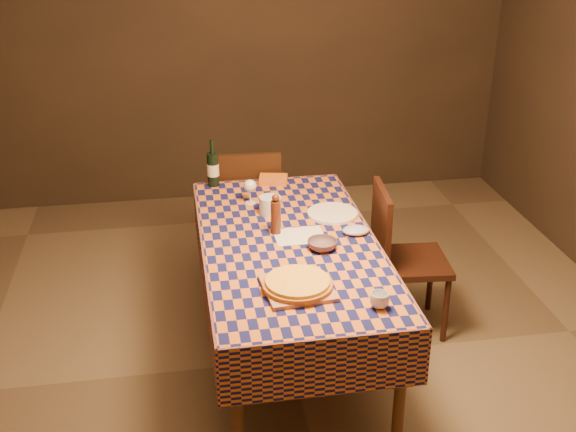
{
  "coord_description": "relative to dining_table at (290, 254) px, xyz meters",
  "views": [
    {
      "loc": [
        -0.58,
        -3.4,
        2.53
      ],
      "look_at": [
        0.0,
        0.05,
        0.9
      ],
      "focal_mm": 45.0,
      "sensor_mm": 36.0,
      "label": 1
    }
  ],
  "objects": [
    {
      "name": "room",
      "position": [
        0.0,
        0.0,
        0.66
      ],
      "size": [
        5.0,
        5.1,
        2.7
      ],
      "color": "brown",
      "rests_on": "ground"
    },
    {
      "name": "takeout_container",
      "position": [
        0.04,
        0.84,
        0.1
      ],
      "size": [
        0.2,
        0.16,
        0.04
      ],
      "primitive_type": "cube",
      "rotation": [
        0.0,
        0.0,
        -0.22
      ],
      "color": "orange",
      "rests_on": "dining_table"
    },
    {
      "name": "white_plate",
      "position": [
        0.3,
        0.3,
        0.08
      ],
      "size": [
        0.38,
        0.38,
        0.02
      ],
      "primitive_type": "cylinder",
      "rotation": [
        0.0,
        0.0,
        -0.41
      ],
      "color": "white",
      "rests_on": "dining_table"
    },
    {
      "name": "chair_far",
      "position": [
        -0.1,
        1.08,
        -0.17
      ],
      "size": [
        0.44,
        0.45,
        0.93
      ],
      "color": "black",
      "rests_on": "ground"
    },
    {
      "name": "tumbler",
      "position": [
        0.29,
        -0.71,
        0.11
      ],
      "size": [
        0.11,
        0.11,
        0.07
      ],
      "primitive_type": "imported",
      "rotation": [
        0.0,
        0.0,
        0.2
      ],
      "color": "white",
      "rests_on": "dining_table"
    },
    {
      "name": "wine_glass",
      "position": [
        -0.15,
        0.54,
        0.18
      ],
      "size": [
        0.08,
        0.08,
        0.15
      ],
      "color": "silver",
      "rests_on": "dining_table"
    },
    {
      "name": "bowl",
      "position": [
        0.16,
        -0.11,
        0.1
      ],
      "size": [
        0.19,
        0.19,
        0.05
      ],
      "primitive_type": "imported",
      "rotation": [
        0.0,
        0.0,
        0.23
      ],
      "color": "#5E434E",
      "rests_on": "dining_table"
    },
    {
      "name": "chair_right",
      "position": [
        0.7,
        0.24,
        -0.17
      ],
      "size": [
        0.46,
        0.46,
        0.93
      ],
      "color": "black",
      "rests_on": "ground"
    },
    {
      "name": "cutting_board",
      "position": [
        -0.05,
        -0.5,
        0.09
      ],
      "size": [
        0.34,
        0.34,
        0.02
      ],
      "primitive_type": "cube",
      "rotation": [
        0.0,
        0.0,
        0.1
      ],
      "color": "#AA704F",
      "rests_on": "dining_table"
    },
    {
      "name": "dining_table",
      "position": [
        0.0,
        0.0,
        0.0
      ],
      "size": [
        0.94,
        1.84,
        0.77
      ],
      "color": "brown",
      "rests_on": "ground"
    },
    {
      "name": "deli_tub",
      "position": [
        -0.05,
        0.37,
        0.13
      ],
      "size": [
        0.14,
        0.14,
        0.11
      ],
      "primitive_type": "cylinder",
      "rotation": [
        0.0,
        0.0,
        0.11
      ],
      "color": "silver",
      "rests_on": "dining_table"
    },
    {
      "name": "wine_bottle",
      "position": [
        -0.34,
        0.86,
        0.19
      ],
      "size": [
        0.09,
        0.09,
        0.3
      ],
      "color": "black",
      "rests_on": "dining_table"
    },
    {
      "name": "flour_patch",
      "position": [
        0.07,
        0.06,
        0.08
      ],
      "size": [
        0.27,
        0.21,
        0.0
      ],
      "primitive_type": "cube",
      "rotation": [
        0.0,
        0.0,
        0.02
      ],
      "color": "silver",
      "rests_on": "dining_table"
    },
    {
      "name": "pepper_mill",
      "position": [
        -0.06,
        0.12,
        0.18
      ],
      "size": [
        0.07,
        0.07,
        0.23
      ],
      "color": "#492011",
      "rests_on": "dining_table"
    },
    {
      "name": "pizza",
      "position": [
        -0.05,
        -0.5,
        0.11
      ],
      "size": [
        0.35,
        0.35,
        0.03
      ],
      "color": "#A45D1B",
      "rests_on": "cutting_board"
    },
    {
      "name": "flour_bag",
      "position": [
        0.38,
        0.03,
        0.1
      ],
      "size": [
        0.16,
        0.12,
        0.04
      ],
      "primitive_type": "ellipsoid",
      "rotation": [
        0.0,
        0.0,
        -0.08
      ],
      "color": "#A8B1D7",
      "rests_on": "dining_table"
    }
  ]
}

